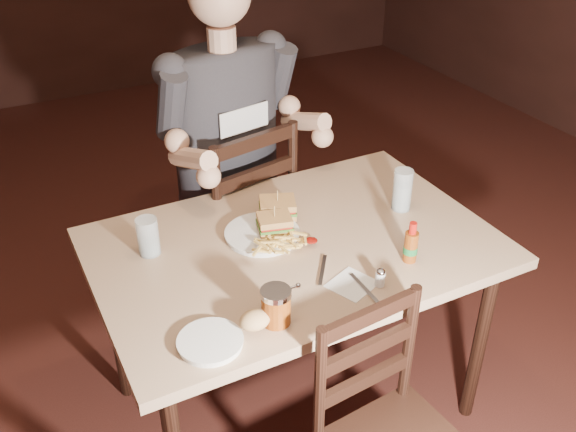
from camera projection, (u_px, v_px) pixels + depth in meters
name	position (u px, v px, depth m)	size (l,w,h in m)	color
room_shell	(254.00, 39.00, 2.01)	(7.00, 7.00, 7.00)	black
main_table	(295.00, 260.00, 2.20)	(1.34, 0.89, 0.77)	tan
chair_far	(230.00, 221.00, 2.80)	(0.45, 0.50, 0.98)	black
diner	(232.00, 107.00, 2.47)	(0.61, 0.48, 1.06)	#2A292E
dinner_plate	(262.00, 235.00, 2.19)	(0.25, 0.25, 0.01)	white
sandwich_left	(278.00, 202.00, 2.26)	(0.12, 0.10, 0.10)	tan
sandwich_right	(275.00, 219.00, 2.17)	(0.11, 0.09, 0.10)	tan
fries_pile	(280.00, 242.00, 2.11)	(0.24, 0.17, 0.04)	#E7BE5E
ketchup_dollop	(311.00, 240.00, 2.14)	(0.04, 0.04, 0.01)	maroon
glass_left	(148.00, 237.00, 2.08)	(0.07, 0.07, 0.13)	silver
glass_right	(402.00, 190.00, 2.31)	(0.07, 0.07, 0.16)	silver
hot_sauce	(411.00, 242.00, 2.04)	(0.04, 0.04, 0.14)	#7D370E
salt_shaker	(380.00, 278.00, 1.95)	(0.03, 0.03, 0.06)	white
syrup_dispenser	(276.00, 306.00, 1.80)	(0.09, 0.09, 0.11)	#7D370E
napkin	(352.00, 284.00, 1.97)	(0.13, 0.12, 0.00)	white
knife	(369.00, 293.00, 1.93)	(0.01, 0.21, 0.01)	silver
fork	(323.00, 270.00, 2.03)	(0.01, 0.16, 0.00)	silver
side_plate	(210.00, 343.00, 1.74)	(0.18, 0.18, 0.01)	white
bread_roll	(255.00, 320.00, 1.77)	(0.09, 0.07, 0.05)	tan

